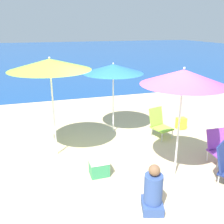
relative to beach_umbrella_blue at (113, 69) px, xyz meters
The scene contains 10 objects.
ground_plane 2.96m from the beach_umbrella_blue, 92.29° to the right, with size 60.00×60.00×0.00m, color #D1BA89.
sea_water 23.74m from the beach_umbrella_blue, 90.23° to the left, with size 60.00×40.00×0.01m.
beach_umbrella_blue is the anchor object (origin of this frame).
beach_umbrella_lime 1.92m from the beach_umbrella_blue, 151.96° to the right, with size 1.76×1.76×2.27m.
beach_umbrella_purple 2.54m from the beach_umbrella_blue, 77.75° to the right, with size 1.55×1.55×2.19m.
beach_chair_lime 1.91m from the beach_umbrella_blue, 30.25° to the right, with size 0.57×0.67×0.77m.
beach_chair_purple 3.19m from the beach_umbrella_blue, 53.09° to the right, with size 0.48×0.54×0.73m.
person_seated_near 3.60m from the beach_umbrella_blue, 96.08° to the right, with size 0.43×0.47×0.84m.
backpack_yellow 2.60m from the beach_umbrella_blue, 10.82° to the right, with size 0.27×0.23×0.33m.
cooler_box 2.75m from the beach_umbrella_blue, 114.67° to the right, with size 0.38×0.33×0.37m.
Camera 1 is at (-1.87, -3.95, 2.87)m, focal length 40.00 mm.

